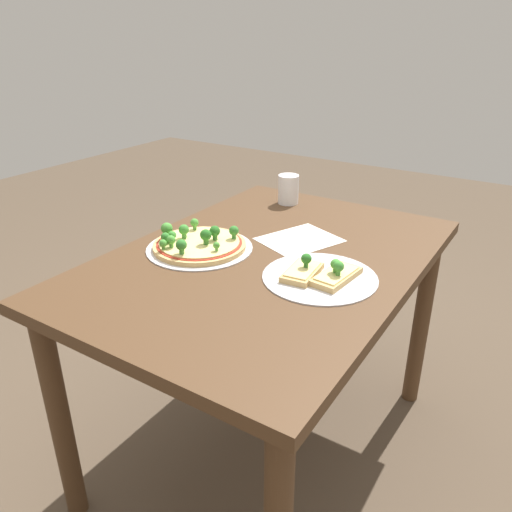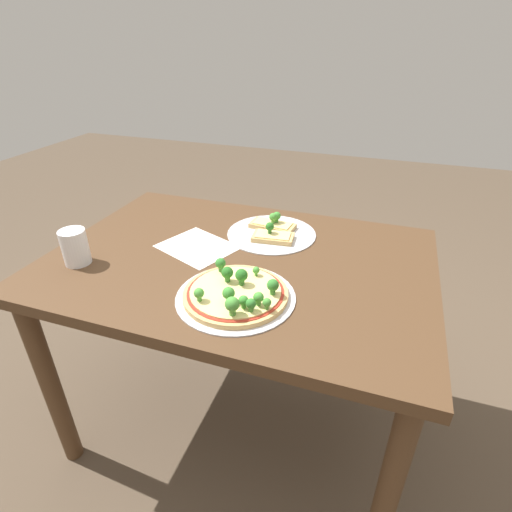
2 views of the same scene
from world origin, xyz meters
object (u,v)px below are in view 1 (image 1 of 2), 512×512
(drinking_cup, at_px, (288,189))
(pizza_tray_whole, at_px, (198,244))
(pizza_tray_slice, at_px, (320,275))
(dining_table, at_px, (267,286))

(drinking_cup, bearing_deg, pizza_tray_whole, 178.27)
(drinking_cup, bearing_deg, pizza_tray_slice, -142.88)
(dining_table, distance_m, drinking_cup, 0.52)
(dining_table, xyz_separation_m, drinking_cup, (0.45, 0.19, 0.16))
(dining_table, height_order, drinking_cup, drinking_cup)
(dining_table, relative_size, pizza_tray_slice, 3.83)
(pizza_tray_slice, bearing_deg, dining_table, 75.48)
(dining_table, height_order, pizza_tray_whole, pizza_tray_whole)
(dining_table, distance_m, pizza_tray_whole, 0.25)
(dining_table, relative_size, pizza_tray_whole, 3.68)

